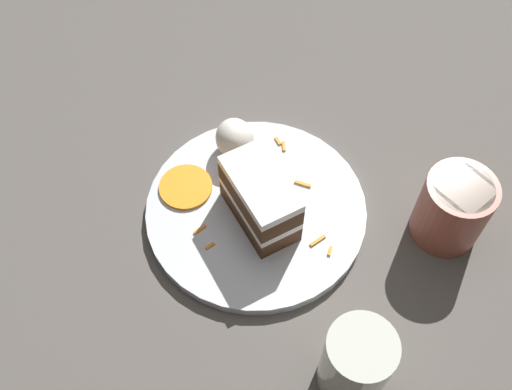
{
  "coord_description": "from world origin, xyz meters",
  "views": [
    {
      "loc": [
        0.42,
        -0.15,
        0.71
      ],
      "look_at": [
        0.04,
        -0.03,
        0.08
      ],
      "focal_mm": 42.0,
      "sensor_mm": 36.0,
      "label": 1
    }
  ],
  "objects": [
    {
      "name": "ground_plane",
      "position": [
        0.0,
        0.0,
        0.0
      ],
      "size": [
        6.0,
        6.0,
        0.0
      ],
      "primitive_type": "plane",
      "color": "#4C4742",
      "rests_on": "ground"
    },
    {
      "name": "carrot_shreds_scatter",
      "position": [
        0.04,
        0.0,
        0.06
      ],
      "size": [
        0.19,
        0.17,
        0.0
      ],
      "color": "orange",
      "rests_on": "plate"
    },
    {
      "name": "cream_dollop",
      "position": [
        -0.06,
        -0.02,
        0.08
      ],
      "size": [
        0.06,
        0.05,
        0.05
      ],
      "primitive_type": "ellipsoid",
      "color": "white",
      "rests_on": "plate"
    },
    {
      "name": "dining_table",
      "position": [
        0.0,
        0.0,
        0.02
      ],
      "size": [
        1.33,
        1.16,
        0.04
      ],
      "primitive_type": "cube",
      "color": "#56514C",
      "rests_on": "ground"
    },
    {
      "name": "plate",
      "position": [
        0.04,
        -0.03,
        0.05
      ],
      "size": [
        0.28,
        0.28,
        0.01
      ],
      "primitive_type": "cylinder",
      "color": "silver",
      "rests_on": "dining_table"
    },
    {
      "name": "coffee_mug",
      "position": [
        0.13,
        0.2,
        0.09
      ],
      "size": [
        0.09,
        0.09,
        0.1
      ],
      "color": "#994C3D",
      "rests_on": "dining_table"
    },
    {
      "name": "cake_slice",
      "position": [
        0.05,
        -0.02,
        0.09
      ],
      "size": [
        0.12,
        0.08,
        0.08
      ],
      "rotation": [
        0.0,
        0.0,
        1.76
      ],
      "color": "#4C2D19",
      "rests_on": "plate"
    },
    {
      "name": "orange_garnish",
      "position": [
        -0.02,
        -0.1,
        0.06
      ],
      "size": [
        0.07,
        0.07,
        0.0
      ],
      "primitive_type": "cylinder",
      "color": "orange",
      "rests_on": "plate"
    },
    {
      "name": "drinking_glass",
      "position": [
        0.27,
        0.01,
        0.09
      ],
      "size": [
        0.07,
        0.07,
        0.11
      ],
      "color": "beige",
      "rests_on": "dining_table"
    }
  ]
}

